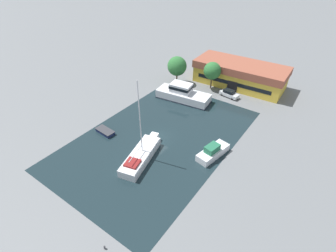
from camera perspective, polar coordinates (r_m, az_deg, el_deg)
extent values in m
plane|color=slate|center=(47.28, -1.98, -2.59)|extent=(440.00, 440.00, 0.00)
cube|color=#19282D|center=(47.28, -1.98, -2.59)|extent=(23.99, 37.37, 0.01)
cube|color=gold|center=(67.00, 15.27, 10.14)|extent=(21.22, 9.67, 3.66)
cube|color=brown|center=(65.94, 15.64, 12.25)|extent=(21.86, 9.96, 1.73)
cube|color=black|center=(63.40, 13.78, 8.35)|extent=(2.40, 0.16, 2.56)
cube|color=black|center=(63.09, 13.88, 8.94)|extent=(17.73, 0.77, 0.91)
cylinder|color=brown|center=(63.79, 9.35, 9.30)|extent=(0.33, 0.33, 2.97)
sphere|color=#2D6B33|center=(62.55, 9.62, 11.77)|extent=(4.04, 4.04, 4.04)
cylinder|color=brown|center=(65.61, 1.93, 10.41)|extent=(0.33, 0.33, 2.72)
sphere|color=#2D6B33|center=(64.36, 1.98, 12.90)|extent=(4.62, 4.62, 4.62)
cube|color=silver|center=(61.25, 13.19, 6.75)|extent=(4.58, 2.39, 0.70)
cube|color=black|center=(61.02, 13.13, 7.36)|extent=(2.48, 1.87, 0.64)
cube|color=black|center=(60.54, 14.03, 6.95)|extent=(0.25, 1.39, 0.51)
cylinder|color=black|center=(61.43, 14.59, 6.26)|extent=(0.62, 0.29, 0.60)
cylinder|color=black|center=(60.23, 13.81, 5.77)|extent=(0.62, 0.29, 0.60)
cylinder|color=black|center=(62.60, 12.50, 7.16)|extent=(0.62, 0.29, 0.60)
cylinder|color=black|center=(61.42, 11.69, 6.69)|extent=(0.62, 0.29, 0.60)
cube|color=silver|center=(42.63, -5.99, -6.62)|extent=(5.18, 10.05, 1.37)
cube|color=silver|center=(46.32, -3.01, -2.47)|extent=(1.57, 1.48, 1.37)
cube|color=silver|center=(42.15, -6.05, -5.88)|extent=(4.98, 9.64, 0.08)
cylinder|color=silver|center=(38.88, -6.14, 1.66)|extent=(0.16, 0.16, 12.34)
cylinder|color=silver|center=(40.46, -7.07, -5.92)|extent=(1.17, 4.23, 0.12)
cube|color=maroon|center=(40.34, -7.76, -7.97)|extent=(2.51, 2.55, 0.30)
cube|color=silver|center=(58.43, 3.34, 6.56)|extent=(12.25, 5.62, 1.87)
cube|color=black|center=(58.82, 3.31, 5.88)|extent=(12.38, 5.72, 0.18)
cube|color=silver|center=(57.77, 2.87, 8.33)|extent=(4.83, 3.55, 1.88)
cube|color=black|center=(57.68, 2.87, 8.49)|extent=(4.93, 3.65, 0.60)
cube|color=#19234C|center=(49.65, -13.52, -1.18)|extent=(3.79, 1.96, 0.57)
cube|color=#333338|center=(49.46, -13.57, -0.87)|extent=(3.95, 2.07, 0.08)
cube|color=silver|center=(43.85, 9.75, -5.73)|extent=(3.34, 6.51, 1.21)
cube|color=#236647|center=(42.89, 9.59, -4.82)|extent=(2.00, 2.73, 1.05)
cylinder|color=#47474C|center=(34.07, -13.63, -24.35)|extent=(0.21, 0.21, 0.37)
sphere|color=#47474C|center=(33.86, -13.70, -24.13)|extent=(0.23, 0.23, 0.23)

